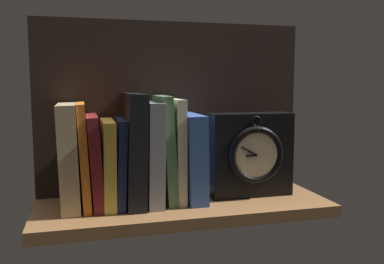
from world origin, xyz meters
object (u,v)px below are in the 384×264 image
book_navy_bierce (120,162)px  book_blue_modern (191,157)px  book_maroon_dawkins (95,161)px  framed_clock (251,154)px  book_yellow_seinlanguage (108,163)px  book_cream_twain (176,150)px  book_gray_chess (152,152)px  book_black_skeptic (134,149)px  book_tan_shortstories (69,156)px  book_orange_pandolfini (84,155)px  book_green_romantic (165,149)px

book_navy_bierce → book_blue_modern: book_blue_modern is taller
book_maroon_dawkins → book_blue_modern: bearing=0.0°
book_navy_bierce → framed_clock: size_ratio=0.96×
book_yellow_seinlanguage → book_cream_twain: book_cream_twain is taller
book_yellow_seinlanguage → book_gray_chess: book_gray_chess is taller
book_maroon_dawkins → book_black_skeptic: bearing=0.0°
book_tan_shortstories → book_black_skeptic: bearing=0.0°
book_navy_bierce → book_black_skeptic: bearing=0.0°
book_orange_pandolfini → book_navy_bierce: 7.50cm
book_maroon_dawkins → book_blue_modern: (20.77, 0.00, -0.08)cm
book_blue_modern → framed_clock: size_ratio=1.00×
book_navy_bierce → book_green_romantic: size_ratio=0.79×
book_maroon_dawkins → book_navy_bierce: 5.07cm
book_orange_pandolfini → book_blue_modern: (23.01, 0.00, -1.38)cm
book_navy_bierce → framed_clock: framed_clock is taller
book_yellow_seinlanguage → book_blue_modern: size_ratio=0.95×
book_tan_shortstories → book_yellow_seinlanguage: size_ratio=1.19×
book_tan_shortstories → book_blue_modern: (25.98, 0.00, -1.30)cm
book_maroon_dawkins → book_green_romantic: bearing=0.0°
book_green_romantic → book_yellow_seinlanguage: bearing=180.0°
book_tan_shortstories → book_navy_bierce: book_tan_shortstories is taller
book_tan_shortstories → framed_clock: 40.05cm
book_black_skeptic → book_cream_twain: (9.31, 0.00, -0.64)cm
book_navy_bierce → book_blue_modern: (15.71, 0.00, 0.35)cm
book_black_skeptic → book_blue_modern: size_ratio=1.24×
book_green_romantic → book_cream_twain: bearing=0.0°
book_yellow_seinlanguage → book_navy_bierce: bearing=0.0°
book_yellow_seinlanguage → book_blue_modern: 18.11cm
book_green_romantic → book_cream_twain: (2.43, 0.00, -0.37)cm
book_tan_shortstories → framed_clock: book_tan_shortstories is taller
book_green_romantic → book_gray_chess: bearing=180.0°
book_orange_pandolfini → book_maroon_dawkins: bearing=0.0°
book_tan_shortstories → book_cream_twain: (22.64, 0.00, 0.39)cm
book_cream_twain → framed_clock: book_cream_twain is taller
book_navy_bierce → framed_clock: 29.77cm
book_maroon_dawkins → book_yellow_seinlanguage: 2.72cm
book_gray_chess → book_green_romantic: book_green_romantic is taller
book_orange_pandolfini → book_blue_modern: bearing=0.0°
book_tan_shortstories → book_black_skeptic: size_ratio=0.91×
book_cream_twain → book_orange_pandolfini: bearing=180.0°
book_gray_chess → book_cream_twain: bearing=0.0°
book_tan_shortstories → book_gray_chess: (17.18, 0.00, 0.10)cm
book_navy_bierce → book_cream_twain: (12.38, 0.00, 2.04)cm
book_orange_pandolfini → book_cream_twain: bearing=0.0°
book_yellow_seinlanguage → framed_clock: (32.15, -0.83, 0.53)cm
framed_clock → book_yellow_seinlanguage: bearing=178.5°
book_gray_chess → book_cream_twain: (5.46, 0.00, 0.29)cm
book_orange_pandolfini → book_yellow_seinlanguage: book_orange_pandolfini is taller
book_yellow_seinlanguage → framed_clock: 32.17cm
book_maroon_dawkins → framed_clock: (34.81, -0.83, -0.01)cm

